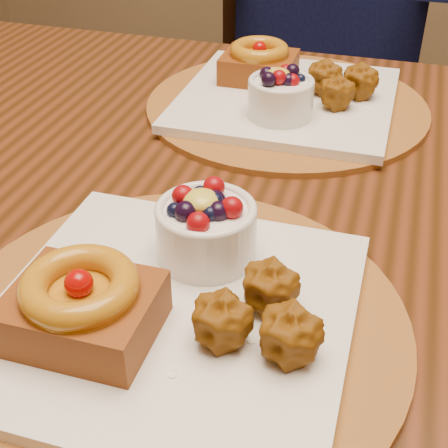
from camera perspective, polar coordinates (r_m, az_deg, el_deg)
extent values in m
cube|color=#341C09|center=(0.69, 1.85, 1.78)|extent=(1.60, 0.90, 0.04)
cylinder|color=brown|center=(0.51, -4.61, -8.94)|extent=(0.38, 0.38, 0.01)
cube|color=white|center=(0.50, -4.66, -8.12)|extent=(0.28, 0.28, 0.01)
cube|color=#552008|center=(0.48, -12.69, -7.90)|extent=(0.11, 0.09, 0.04)
torus|color=#A5620A|center=(0.46, -13.10, -5.51)|extent=(0.09, 0.09, 0.02)
sphere|color=#940502|center=(0.46, -13.13, -5.32)|extent=(0.02, 0.02, 0.02)
sphere|color=#7E4609|center=(0.49, 4.22, -5.78)|extent=(0.04, 0.04, 0.04)
sphere|color=#7E4609|center=(0.46, -0.19, -8.82)|extent=(0.04, 0.04, 0.04)
sphere|color=#7E4609|center=(0.45, 6.01, -10.03)|extent=(0.04, 0.04, 0.04)
cylinder|color=white|center=(0.54, -1.63, -0.81)|extent=(0.09, 0.09, 0.05)
torus|color=white|center=(0.52, -1.67, 1.34)|extent=(0.09, 0.09, 0.01)
ellipsoid|color=gold|center=(0.52, -2.10, 2.14)|extent=(0.03, 0.03, 0.02)
cylinder|color=brown|center=(0.87, 5.73, 10.73)|extent=(0.38, 0.38, 0.01)
cube|color=white|center=(0.86, 5.77, 11.33)|extent=(0.28, 0.28, 0.01)
cube|color=#552008|center=(0.90, 3.21, 14.13)|extent=(0.10, 0.08, 0.04)
torus|color=#A5620A|center=(0.89, 3.26, 15.60)|extent=(0.08, 0.08, 0.02)
sphere|color=#940502|center=(0.89, 3.27, 15.72)|extent=(0.02, 0.02, 0.02)
sphere|color=#7E4609|center=(0.83, 10.25, 11.60)|extent=(0.04, 0.04, 0.04)
sphere|color=#7E4609|center=(0.87, 9.10, 12.89)|extent=(0.04, 0.04, 0.04)
sphere|color=#7E4609|center=(0.86, 12.25, 12.43)|extent=(0.04, 0.04, 0.04)
cylinder|color=white|center=(0.79, 5.18, 11.33)|extent=(0.08, 0.08, 0.05)
torus|color=white|center=(0.78, 5.27, 12.85)|extent=(0.08, 0.08, 0.01)
ellipsoid|color=gold|center=(0.78, 5.01, 13.44)|extent=(0.03, 0.03, 0.02)
cube|color=black|center=(1.54, 7.52, 11.24)|extent=(0.53, 0.53, 0.04)
cylinder|color=black|center=(1.51, -2.05, -0.41)|extent=(0.04, 0.04, 0.48)
cylinder|color=black|center=(1.48, 14.19, -2.28)|extent=(0.04, 0.04, 0.48)
cylinder|color=black|center=(1.86, 0.95, 7.02)|extent=(0.04, 0.04, 0.48)
cylinder|color=black|center=(1.84, 14.13, 5.59)|extent=(0.04, 0.04, 0.48)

